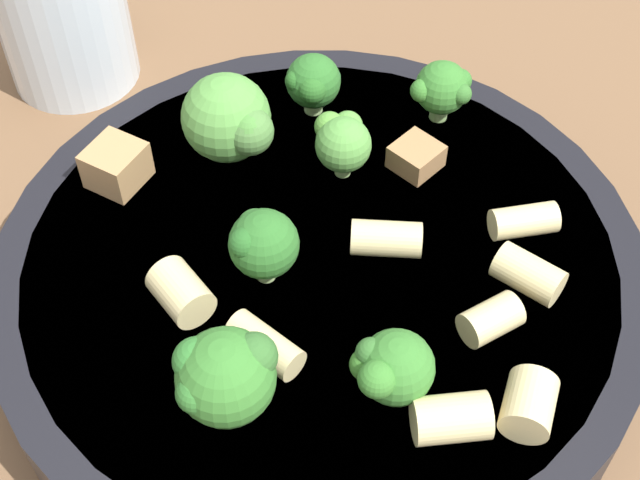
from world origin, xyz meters
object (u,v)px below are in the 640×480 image
at_px(rigatoni_1, 181,292).
at_px(rigatoni_7, 491,320).
at_px(broccoli_floret_3, 224,375).
at_px(rigatoni_2, 386,239).
at_px(broccoli_floret_2, 342,141).
at_px(pasta_bowl, 320,281).
at_px(broccoli_floret_6, 443,88).
at_px(drinking_glass, 61,9).
at_px(chicken_chunk_1, 414,155).
at_px(rigatoni_0, 524,221).
at_px(rigatoni_4, 451,418).
at_px(broccoli_floret_0, 262,243).
at_px(broccoli_floret_1, 313,82).
at_px(broccoli_floret_4, 231,120).
at_px(rigatoni_6, 528,274).
at_px(chicken_chunk_0, 116,165).
at_px(broccoli_floret_5, 391,368).
at_px(rigatoni_5, 529,405).
at_px(rigatoni_3, 265,345).

height_order(rigatoni_1, rigatoni_7, rigatoni_1).
height_order(broccoli_floret_3, rigatoni_2, broccoli_floret_3).
bearing_deg(broccoli_floret_2, pasta_bowl, 118.77).
xyz_separation_m(broccoli_floret_3, broccoli_floret_6, (0.03, -0.18, -0.01)).
bearing_deg(drinking_glass, chicken_chunk_1, -172.89).
height_order(broccoli_floret_3, rigatoni_0, broccoli_floret_3).
bearing_deg(rigatoni_2, drinking_glass, -5.43).
distance_m(broccoli_floret_3, rigatoni_4, 0.08).
bearing_deg(broccoli_floret_6, rigatoni_1, 84.29).
relative_size(broccoli_floret_0, rigatoni_2, 1.19).
distance_m(broccoli_floret_1, broccoli_floret_4, 0.05).
bearing_deg(broccoli_floret_1, rigatoni_2, 148.85).
distance_m(rigatoni_6, drinking_glass, 0.28).
height_order(rigatoni_7, chicken_chunk_0, chicken_chunk_0).
bearing_deg(broccoli_floret_5, rigatoni_1, 12.64).
bearing_deg(chicken_chunk_1, rigatoni_1, 78.79).
distance_m(broccoli_floret_2, rigatoni_4, 0.13).
xyz_separation_m(broccoli_floret_1, rigatoni_5, (-0.16, 0.08, -0.01)).
bearing_deg(broccoli_floret_0, broccoli_floret_2, -78.60).
distance_m(rigatoni_2, rigatoni_5, 0.09).
bearing_deg(drinking_glass, broccoli_floret_6, -163.58).
height_order(broccoli_floret_2, broccoli_floret_4, broccoli_floret_4).
bearing_deg(drinking_glass, rigatoni_4, 166.01).
bearing_deg(rigatoni_7, rigatoni_5, 142.19).
bearing_deg(broccoli_floret_4, broccoli_floret_5, 157.04).
relative_size(pasta_bowl, broccoli_floret_4, 6.04).
distance_m(pasta_bowl, rigatoni_5, 0.11).
relative_size(broccoli_floret_6, rigatoni_0, 1.12).
xyz_separation_m(broccoli_floret_2, rigatoni_4, (-0.11, 0.08, -0.01)).
relative_size(broccoli_floret_6, rigatoni_3, 1.02).
bearing_deg(broccoli_floret_2, rigatoni_3, 112.45).
distance_m(rigatoni_1, drinking_glass, 0.21).
relative_size(broccoli_floret_6, rigatoni_1, 1.29).
distance_m(broccoli_floret_5, rigatoni_6, 0.08).
bearing_deg(broccoli_floret_2, chicken_chunk_0, 43.21).
relative_size(broccoli_floret_2, rigatoni_5, 1.35).
xyz_separation_m(broccoli_floret_0, chicken_chunk_1, (-0.01, -0.09, -0.01)).
relative_size(broccoli_floret_3, chicken_chunk_0, 1.75).
relative_size(broccoli_floret_5, rigatoni_7, 1.42).
xyz_separation_m(broccoli_floret_6, chicken_chunk_0, (0.09, 0.12, -0.01)).
height_order(rigatoni_4, rigatoni_5, same).
xyz_separation_m(broccoli_floret_0, broccoli_floret_1, (0.05, -0.09, -0.00)).
height_order(broccoli_floret_2, broccoli_floret_5, broccoli_floret_5).
bearing_deg(rigatoni_1, chicken_chunk_1, -101.21).
bearing_deg(rigatoni_5, broccoli_floret_6, -44.46).
relative_size(rigatoni_4, rigatoni_7, 1.18).
xyz_separation_m(broccoli_floret_3, rigatoni_3, (0.01, -0.03, -0.02)).
bearing_deg(rigatoni_5, broccoli_floret_2, -23.45).
height_order(broccoli_floret_0, broccoli_floret_1, broccoli_floret_0).
xyz_separation_m(broccoli_floret_2, chicken_chunk_1, (-0.02, -0.02, -0.01)).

